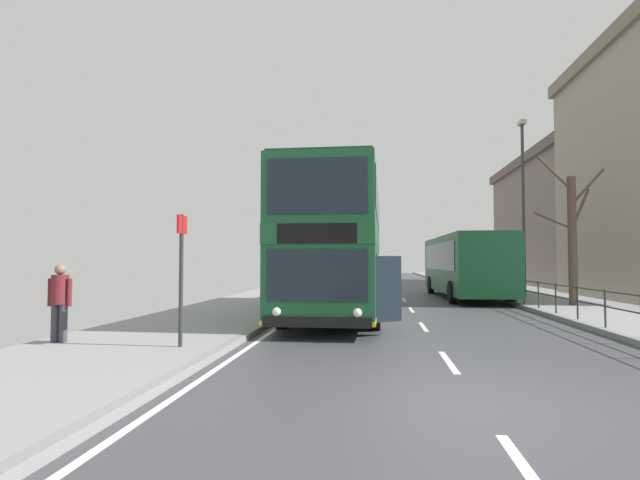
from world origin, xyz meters
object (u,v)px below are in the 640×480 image
background_building_00 (612,220)px  pedestrian_companion (60,298)px  double_decker_bus_main (338,246)px  bare_tree_far_00 (573,234)px  background_bus_far_lane (464,264)px  street_lamp_far_side (523,195)px  bus_stop_sign_near (181,265)px

background_building_00 → pedestrian_companion: bearing=-128.6°
double_decker_bus_main → bare_tree_far_00: bare_tree_far_00 is taller
background_bus_far_lane → background_building_00: 20.60m
street_lamp_far_side → bus_stop_sign_near: bearing=-125.7°
bare_tree_far_00 → background_building_00: (10.49, 20.33, 2.13)m
double_decker_bus_main → bare_tree_far_00: (8.73, 3.50, 0.52)m
background_bus_far_lane → street_lamp_far_side: street_lamp_far_side is taller
background_bus_far_lane → bare_tree_far_00: bearing=-59.0°
double_decker_bus_main → bus_stop_sign_near: bearing=-109.9°
background_building_00 → bus_stop_sign_near: bearing=-125.2°
double_decker_bus_main → street_lamp_far_side: bearing=44.0°
background_bus_far_lane → pedestrian_companion: bearing=-124.7°
double_decker_bus_main → street_lamp_far_side: size_ratio=1.32×
pedestrian_companion → bus_stop_sign_near: 2.79m
background_bus_far_lane → street_lamp_far_side: bearing=-18.2°
pedestrian_companion → bare_tree_far_00: (13.98, 10.36, 1.80)m
background_bus_far_lane → pedestrian_companion: 19.01m
double_decker_bus_main → street_lamp_far_side: street_lamp_far_side is taller
bus_stop_sign_near → bare_tree_far_00: bare_tree_far_00 is taller
double_decker_bus_main → background_building_00: (19.22, 23.83, 2.65)m
street_lamp_far_side → pedestrian_companion: bearing=-132.3°
background_bus_far_lane → bare_tree_far_00: bare_tree_far_00 is taller
bus_stop_sign_near → street_lamp_far_side: (10.75, 14.98, 3.21)m
bus_stop_sign_near → background_building_00: bearing=54.8°
pedestrian_companion → bus_stop_sign_near: size_ratio=0.62×
background_bus_far_lane → double_decker_bus_main: bearing=-122.4°
bare_tree_far_00 → bus_stop_sign_near: bearing=-136.9°
pedestrian_companion → street_lamp_far_side: size_ratio=0.19×
bare_tree_far_00 → background_building_00: background_building_00 is taller
background_bus_far_lane → bus_stop_sign_near: size_ratio=4.10×
bus_stop_sign_near → street_lamp_far_side: 18.72m
double_decker_bus_main → pedestrian_companion: size_ratio=6.88×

